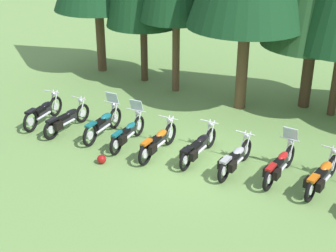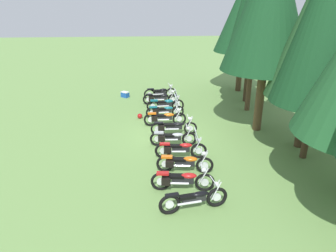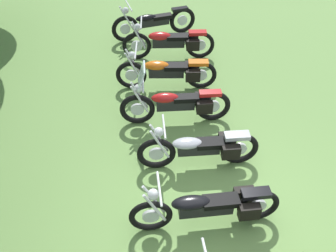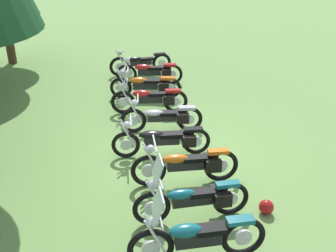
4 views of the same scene
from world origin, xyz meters
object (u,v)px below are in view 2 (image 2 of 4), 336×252
at_px(motorcycle_6, 172,137).
at_px(pine_tree_1, 254,2).
at_px(motorcycle_5, 173,127).
at_px(pine_tree_3, 271,3).
at_px(motorcycle_9, 182,180).
at_px(dropped_helmet, 140,116).
at_px(pine_tree_4, 319,26).
at_px(motorcycle_0, 160,92).
at_px(motorcycle_10, 194,199).
at_px(motorcycle_2, 166,104).
at_px(motorcycle_7, 180,149).
at_px(pine_tree_5, 328,18).
at_px(motorcycle_3, 164,110).
at_px(pine_tree_2, 257,7).
at_px(pine_tree_0, 244,14).
at_px(motorcycle_1, 160,98).
at_px(motorcycle_8, 184,162).
at_px(motorcycle_4, 164,118).
at_px(picnic_cooler, 125,94).

relative_size(motorcycle_6, pine_tree_1, 0.22).
height_order(motorcycle_5, pine_tree_3, pine_tree_3).
bearing_deg(motorcycle_6, motorcycle_9, -86.58).
xyz_separation_m(motorcycle_9, dropped_helmet, (-7.43, -1.58, -0.32)).
bearing_deg(pine_tree_1, pine_tree_4, 4.42).
height_order(motorcycle_6, pine_tree_3, pine_tree_3).
xyz_separation_m(motorcycle_0, motorcycle_10, (12.11, 0.52, -0.03)).
bearing_deg(motorcycle_2, pine_tree_4, -44.06).
distance_m(motorcycle_7, dropped_helmet, 5.28).
height_order(motorcycle_7, dropped_helmet, motorcycle_7).
relative_size(motorcycle_9, pine_tree_5, 0.25).
height_order(motorcycle_3, pine_tree_2, pine_tree_2).
height_order(pine_tree_0, pine_tree_5, pine_tree_5).
relative_size(motorcycle_6, motorcycle_9, 0.95).
relative_size(pine_tree_0, pine_tree_2, 0.88).
distance_m(motorcycle_3, motorcycle_6, 3.68).
height_order(motorcycle_5, motorcycle_7, motorcycle_7).
height_order(motorcycle_1, pine_tree_3, pine_tree_3).
xyz_separation_m(motorcycle_0, pine_tree_0, (-1.68, 5.76, 4.87)).
bearing_deg(pine_tree_0, motorcycle_6, -32.09).
distance_m(motorcycle_5, dropped_helmet, 2.96).
distance_m(motorcycle_2, pine_tree_1, 7.98).
bearing_deg(dropped_helmet, pine_tree_0, 126.10).
distance_m(pine_tree_1, pine_tree_2, 1.83).
bearing_deg(dropped_helmet, pine_tree_1, 111.71).
bearing_deg(motorcycle_1, pine_tree_0, 27.52).
distance_m(motorcycle_0, pine_tree_4, 10.96).
xyz_separation_m(motorcycle_2, motorcycle_8, (7.20, 0.25, -0.04)).
distance_m(motorcycle_0, motorcycle_4, 4.70).
distance_m(motorcycle_0, pine_tree_1, 7.98).
xyz_separation_m(pine_tree_1, pine_tree_5, (8.00, 0.23, -0.34)).
relative_size(motorcycle_3, pine_tree_3, 0.23).
xyz_separation_m(motorcycle_5, motorcycle_8, (3.73, 0.12, 0.01)).
distance_m(motorcycle_4, pine_tree_4, 8.41).
xyz_separation_m(motorcycle_6, motorcycle_9, (3.74, 0.03, 0.03)).
distance_m(motorcycle_5, pine_tree_3, 7.32).
distance_m(motorcycle_4, motorcycle_9, 6.24).
xyz_separation_m(motorcycle_5, dropped_helmet, (-2.42, -1.68, -0.29)).
xyz_separation_m(motorcycle_9, pine_tree_1, (-10.19, 5.35, 5.67)).
distance_m(pine_tree_5, picnic_cooler, 13.67).
bearing_deg(motorcycle_9, motorcycle_4, 98.42).
bearing_deg(motorcycle_8, motorcycle_3, 101.27).
bearing_deg(motorcycle_10, motorcycle_9, 93.52).
height_order(motorcycle_2, pine_tree_0, pine_tree_0).
distance_m(pine_tree_1, pine_tree_5, 8.01).
height_order(motorcycle_3, pine_tree_3, pine_tree_3).
bearing_deg(motorcycle_9, picnic_cooler, 108.89).
bearing_deg(motorcycle_6, motorcycle_1, 95.69).
xyz_separation_m(motorcycle_4, pine_tree_1, (-3.95, 5.60, 5.68)).
relative_size(motorcycle_3, pine_tree_1, 0.22).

